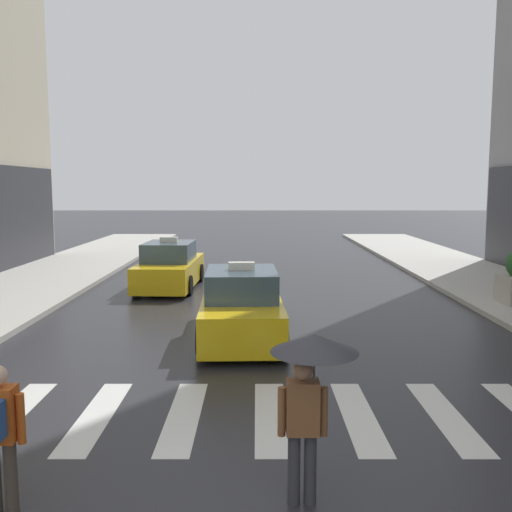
% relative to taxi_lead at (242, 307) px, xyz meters
% --- Properties ---
extents(crosswalk_markings, '(11.30, 2.80, 0.01)m').
position_rel_taxi_lead_xyz_m(crosswalk_markings, '(0.57, -4.52, -0.72)').
color(crosswalk_markings, silver).
rests_on(crosswalk_markings, ground).
extents(taxi_lead, '(2.04, 4.59, 1.80)m').
position_rel_taxi_lead_xyz_m(taxi_lead, '(0.00, 0.00, 0.00)').
color(taxi_lead, yellow).
rests_on(taxi_lead, ground).
extents(taxi_second, '(2.05, 4.60, 1.80)m').
position_rel_taxi_lead_xyz_m(taxi_second, '(-2.67, 6.52, 0.00)').
color(taxi_second, yellow).
rests_on(taxi_second, ground).
extents(pedestrian_with_umbrella, '(0.96, 0.96, 1.94)m').
position_rel_taxi_lead_xyz_m(pedestrian_with_umbrella, '(0.92, -6.93, 0.79)').
color(pedestrian_with_umbrella, '#333338').
rests_on(pedestrian_with_umbrella, ground).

